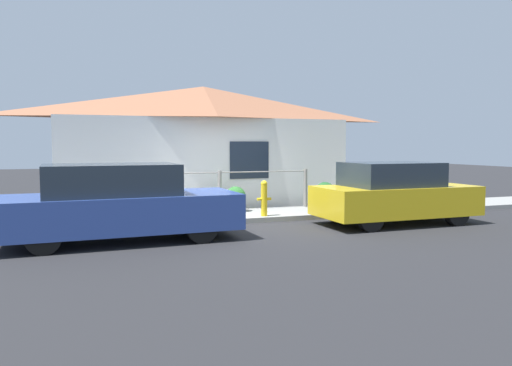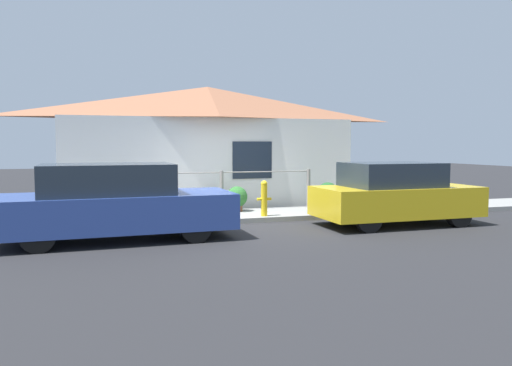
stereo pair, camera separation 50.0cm
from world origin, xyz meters
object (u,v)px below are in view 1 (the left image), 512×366
potted_plant_near_hydrant (235,198)px  fire_hydrant (264,197)px  car_left (119,203)px  potted_plant_by_fence (114,205)px  car_right (394,194)px  potted_plant_corner (325,193)px

potted_plant_near_hydrant → fire_hydrant: bearing=-69.3°
car_left → fire_hydrant: 3.70m
car_left → potted_plant_by_fence: bearing=86.1°
potted_plant_by_fence → fire_hydrant: bearing=-19.0°
car_right → potted_plant_corner: 2.34m
car_left → fire_hydrant: bearing=20.7°
car_left → car_right: size_ratio=1.20×
potted_plant_by_fence → potted_plant_near_hydrant: bearing=-2.4°
car_left → potted_plant_near_hydrant: car_left is taller
fire_hydrant → car_left: bearing=-157.5°
potted_plant_near_hydrant → potted_plant_corner: 2.45m
potted_plant_near_hydrant → potted_plant_by_fence: potted_plant_near_hydrant is taller
potted_plant_by_fence → car_right: bearing=-23.3°
potted_plant_by_fence → potted_plant_corner: bearing=-3.0°
car_right → fire_hydrant: 2.97m
potted_plant_corner → car_left: bearing=-157.5°
potted_plant_corner → potted_plant_near_hydrant: bearing=176.2°
car_right → potted_plant_near_hydrant: bearing=140.3°
potted_plant_near_hydrant → potted_plant_by_fence: bearing=177.6°
potted_plant_by_fence → potted_plant_corner: potted_plant_corner is taller
car_right → potted_plant_corner: car_right is taller
car_left → potted_plant_by_fence: size_ratio=8.67×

